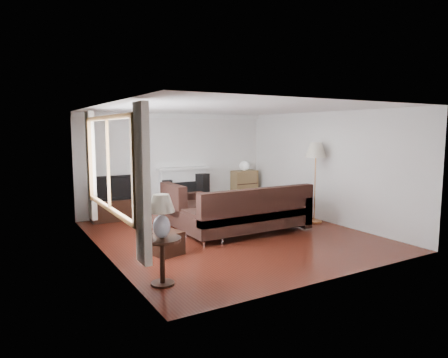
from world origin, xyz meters
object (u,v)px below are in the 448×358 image
coffee_table (207,210)px  side_table (162,261)px  bookshelf (244,188)px  sectional_sofa (248,211)px  floor_lamp (315,183)px  tv_stand (113,210)px

coffee_table → side_table: size_ratio=1.80×
side_table → bookshelf: bearing=46.0°
bookshelf → sectional_sofa: 3.05m
coffee_table → floor_lamp: bearing=-25.1°
tv_stand → sectional_sofa: (2.05, -2.56, 0.21)m
bookshelf → sectional_sofa: bearing=-121.9°
floor_lamp → side_table: size_ratio=2.79×
bookshelf → floor_lamp: size_ratio=0.54×
coffee_table → floor_lamp: floor_lamp is taller
tv_stand → bookshelf: (3.66, 0.03, 0.24)m
bookshelf → tv_stand: bearing=-179.5°
tv_stand → coffee_table: tv_stand is taller
tv_stand → bookshelf: bearing=0.5°
side_table → tv_stand: bearing=83.9°
sectional_sofa → coffee_table: 1.52m
coffee_table → side_table: 3.95m
tv_stand → sectional_sofa: sectional_sofa is taller
tv_stand → side_table: 4.25m
side_table → sectional_sofa: bearing=33.7°
bookshelf → sectional_sofa: (-1.61, -2.59, -0.03)m
bookshelf → coffee_table: bookshelf is taller
side_table → floor_lamp: bearing=21.8°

